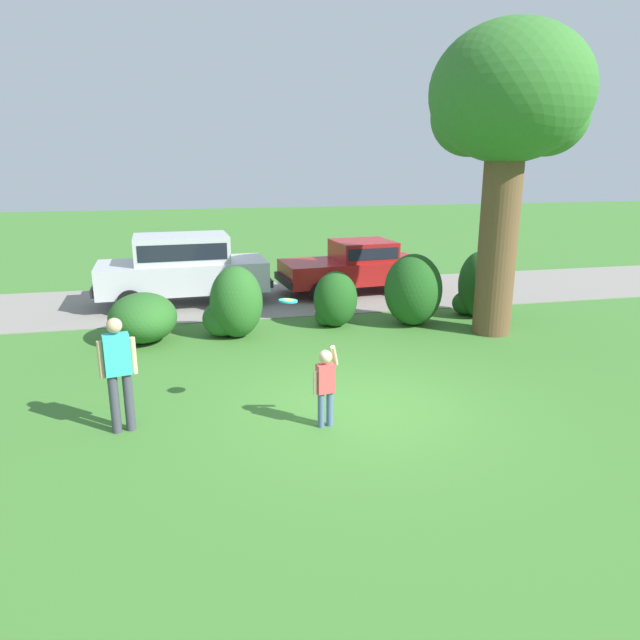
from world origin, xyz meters
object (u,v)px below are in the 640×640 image
object	(u,v)px
child_thrower	(325,382)
frisbee	(288,301)
parked_sedan	(356,265)
parked_suv	(183,266)
adult_onlooker	(118,369)
oak_tree_large	(509,108)

from	to	relation	value
child_thrower	frisbee	xyz separation A→B (m)	(-0.47, 0.42, 1.16)
parked_sedan	child_thrower	bearing A→B (deg)	-108.86
parked_suv	child_thrower	size ratio (longest dim) A/B	3.72
parked_sedan	adult_onlooker	xyz separation A→B (m)	(-5.90, -8.13, 0.13)
child_thrower	frisbee	bearing A→B (deg)	138.37
adult_onlooker	parked_suv	bearing A→B (deg)	83.63
oak_tree_large	parked_suv	size ratio (longest dim) A/B	1.39
frisbee	parked_suv	bearing A→B (deg)	101.57
oak_tree_large	adult_onlooker	xyz separation A→B (m)	(-7.88, -3.53, -3.95)
parked_sedan	parked_suv	world-z (taller)	parked_suv
oak_tree_large	child_thrower	world-z (taller)	oak_tree_large
parked_sedan	parked_suv	distance (m)	5.05
oak_tree_large	child_thrower	bearing A→B (deg)	-140.72
parked_sedan	parked_suv	xyz separation A→B (m)	(-5.03, -0.34, 0.23)
parked_suv	adult_onlooker	bearing A→B (deg)	-96.37
parked_suv	frisbee	bearing A→B (deg)	-78.43
parked_suv	child_thrower	world-z (taller)	parked_suv
frisbee	oak_tree_large	bearing A→B (deg)	33.77
oak_tree_large	parked_suv	bearing A→B (deg)	148.68
parked_sedan	adult_onlooker	distance (m)	10.05
parked_sedan	parked_suv	bearing A→B (deg)	-176.13
oak_tree_large	frisbee	distance (m)	7.17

